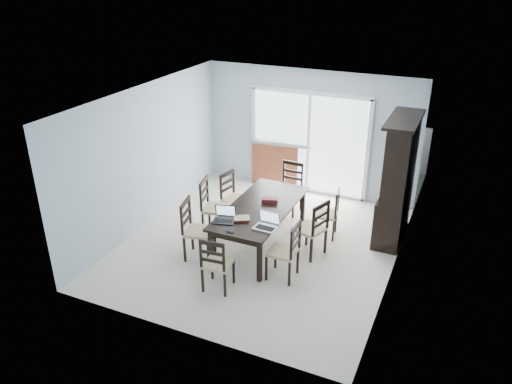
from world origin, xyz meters
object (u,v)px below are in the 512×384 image
laptop_silver (265,225)px  hot_tub (303,154)px  laptop_dark (224,218)px  chair_end_far (291,182)px  game_box (270,200)px  chair_left_near (193,223)px  chair_right_far (331,208)px  chair_right_near (289,245)px  chair_right_mid (315,223)px  chair_left_far (232,192)px  chair_left_mid (211,201)px  chair_end_near (215,259)px  china_hutch (398,181)px  dining_table (261,210)px  cell_phone (230,232)px

laptop_silver → hot_tub: 4.06m
laptop_dark → hot_tub: hot_tub is taller
chair_end_far → game_box: (0.08, -1.26, 0.18)m
chair_left_near → chair_right_far: size_ratio=1.12×
chair_right_near → chair_right_far: chair_right_near is taller
chair_right_mid → laptop_dark: (-1.27, -0.77, 0.19)m
game_box → hot_tub: size_ratio=0.13×
chair_right_near → chair_left_far: bearing=49.8°
chair_left_near → laptop_silver: chair_left_near is taller
chair_end_far → game_box: size_ratio=4.23×
chair_left_near → chair_left_far: chair_left_near is taller
chair_right_near → chair_right_mid: bearing=-11.5°
chair_left_mid → chair_right_mid: chair_left_mid is taller
chair_end_near → laptop_silver: bearing=56.5°
hot_tub → china_hutch: bearing=-40.5°
china_hutch → chair_right_near: 2.40m
china_hutch → dining_table: bearing=-148.3°
laptop_silver → china_hutch: bearing=52.3°
cell_phone → game_box: 1.23m
dining_table → chair_right_near: (0.79, -0.75, -0.08)m
laptop_silver → game_box: size_ratio=1.37×
dining_table → chair_right_far: size_ratio=2.08×
cell_phone → hot_tub: 4.32m
chair_end_far → laptop_silver: 2.20m
chair_left_mid → hot_tub: (0.62, 3.24, -0.12)m
chair_right_far → cell_phone: size_ratio=9.14×
laptop_silver → dining_table: bearing=122.0°
chair_left_mid → game_box: size_ratio=4.43×
chair_end_near → hot_tub: bearing=88.5°
laptop_dark → cell_phone: 0.37m
laptop_dark → laptop_silver: 0.70m
cell_phone → game_box: size_ratio=0.43×
chair_right_mid → chair_right_far: chair_right_mid is taller
chair_left_mid → chair_end_far: (0.99, 1.42, -0.03)m
dining_table → chair_right_near: size_ratio=1.97×
chair_right_near → chair_right_mid: (0.16, 0.79, 0.03)m
dining_table → chair_left_mid: 1.00m
china_hutch → chair_right_near: china_hutch is taller
dining_table → chair_left_far: size_ratio=1.99×
chair_right_far → laptop_dark: chair_right_far is taller
laptop_silver → hot_tub: (-0.76, 3.98, -0.30)m
chair_right_far → hot_tub: bearing=20.6°
chair_left_near → laptop_dark: size_ratio=3.04×
dining_table → chair_right_mid: size_ratio=1.89×
chair_left_mid → laptop_silver: 1.57m
chair_right_far → chair_end_near: chair_right_far is taller
chair_left_near → chair_right_mid: bearing=102.0°
chair_right_far → chair_end_near: size_ratio=1.00×
dining_table → laptop_silver: laptop_silver is taller
chair_left_near → game_box: chair_left_near is taller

